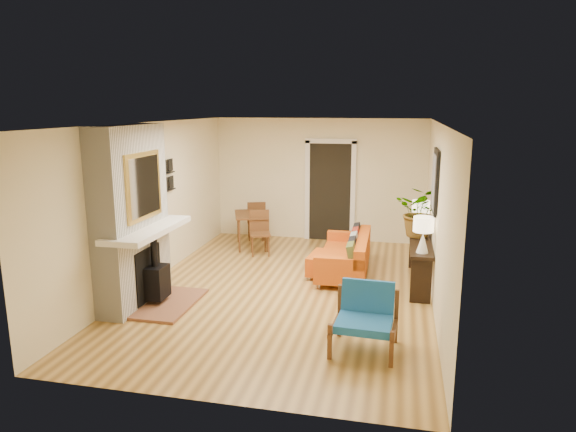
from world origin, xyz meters
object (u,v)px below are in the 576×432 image
lamp_near (423,230)px  houseplant (421,212)px  sofa (348,256)px  lamp_far (421,212)px  console_table (420,250)px  dining_table (255,220)px  blue_chair (366,314)px  ottoman (332,264)px

lamp_near → houseplant: (-0.01, 0.96, 0.09)m
sofa → lamp_far: bearing=18.4°
console_table → lamp_near: bearing=-90.0°
dining_table → houseplant: size_ratio=1.91×
blue_chair → lamp_near: (0.69, 1.76, 0.64)m
blue_chair → lamp_near: lamp_near is taller
houseplant → ottoman: bearing=-171.4°
ottoman → houseplant: size_ratio=0.96×
blue_chair → ottoman: bearing=106.5°
ottoman → dining_table: (-1.81, 1.53, 0.34)m
blue_chair → lamp_near: 2.00m
sofa → ottoman: (-0.26, -0.20, -0.10)m
lamp_far → ottoman: bearing=-157.5°
sofa → lamp_far: size_ratio=3.48×
ottoman → lamp_far: size_ratio=1.51×
lamp_near → lamp_far: 1.35m
console_table → lamp_far: (0.00, 0.68, 0.49)m
lamp_far → houseplant: houseplant is taller
lamp_near → console_table: bearing=90.0°
dining_table → console_table: dining_table is taller
blue_chair → houseplant: bearing=75.9°
blue_chair → console_table: 2.53m
blue_chair → lamp_far: 3.25m
blue_chair → sofa: bearing=100.1°
houseplant → lamp_near: bearing=-89.4°
console_table → lamp_near: lamp_near is taller
lamp_near → blue_chair: bearing=-111.5°
sofa → lamp_near: size_ratio=3.48×
blue_chair → console_table: (0.69, 2.43, 0.16)m
console_table → lamp_far: 0.83m
dining_table → lamp_far: (3.25, -0.93, 0.50)m
sofa → houseplant: (1.17, 0.01, 0.82)m
sofa → houseplant: bearing=0.6°
lamp_near → dining_table: bearing=144.9°
sofa → lamp_near: 1.69m
dining_table → lamp_far: size_ratio=3.00×
dining_table → console_table: 3.62m
sofa → console_table: bearing=-13.5°
console_table → houseplant: (-0.01, 0.30, 0.57)m
blue_chair → lamp_far: lamp_far is taller
console_table → lamp_near: (0.00, -0.67, 0.49)m
console_table → dining_table: bearing=153.6°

